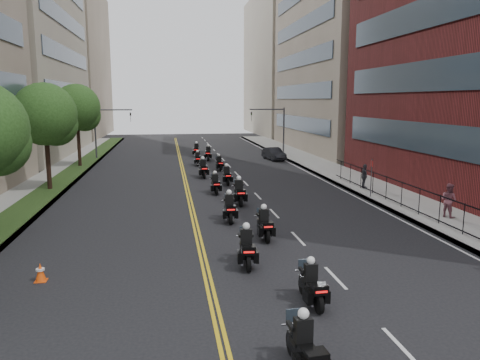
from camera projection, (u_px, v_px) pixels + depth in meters
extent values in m
plane|color=black|center=(284.00, 358.00, 11.85)|extent=(160.00, 160.00, 0.00)
cube|color=gray|center=(352.00, 179.00, 38.00)|extent=(4.00, 90.00, 0.15)
cube|color=gray|center=(42.00, 188.00, 34.36)|extent=(4.00, 90.00, 0.15)
cube|color=#213B15|center=(53.00, 186.00, 34.47)|extent=(2.00, 90.00, 0.04)
cube|color=#333F4C|center=(432.00, 147.00, 29.92)|extent=(0.12, 25.80, 1.80)
cube|color=#333F4C|center=(436.00, 83.00, 29.24)|extent=(0.12, 25.80, 1.80)
cube|color=#333F4C|center=(441.00, 16.00, 28.57)|extent=(0.12, 25.80, 1.80)
cube|color=#80705D|center=(358.00, 32.00, 59.31)|extent=(15.00, 28.00, 30.00)
cube|color=#333F4C|center=(298.00, 123.00, 60.11)|extent=(0.12, 24.08, 1.80)
cube|color=#333F4C|center=(299.00, 92.00, 59.43)|extent=(0.12, 24.08, 1.80)
cube|color=#333F4C|center=(300.00, 59.00, 58.76)|extent=(0.12, 24.08, 1.80)
cube|color=#333F4C|center=(301.00, 26.00, 58.08)|extent=(0.12, 24.08, 1.80)
cube|color=gray|center=(295.00, 65.00, 88.86)|extent=(15.00, 28.00, 26.00)
cube|color=#333F4C|center=(73.00, 125.00, 55.89)|extent=(0.12, 24.08, 1.80)
cube|color=#333F4C|center=(71.00, 91.00, 55.21)|extent=(0.12, 24.08, 1.80)
cube|color=#333F4C|center=(69.00, 56.00, 54.53)|extent=(0.12, 24.08, 1.80)
cube|color=#333F4C|center=(66.00, 20.00, 53.86)|extent=(0.12, 24.08, 1.80)
cube|color=#80705D|center=(55.00, 62.00, 82.28)|extent=(16.00, 28.00, 26.00)
cube|color=black|center=(430.00, 192.00, 24.93)|extent=(0.05, 28.00, 0.05)
cube|color=black|center=(428.00, 216.00, 25.15)|extent=(0.05, 28.00, 0.05)
cylinder|color=black|center=(48.00, 156.00, 33.09)|extent=(0.32, 0.32, 5.11)
sphere|color=#204517|center=(45.00, 114.00, 32.60)|extent=(4.40, 4.40, 4.40)
sphere|color=#204517|center=(56.00, 124.00, 33.20)|extent=(3.08, 3.08, 3.08)
cylinder|color=black|center=(79.00, 140.00, 44.75)|extent=(0.32, 0.32, 5.39)
sphere|color=#204517|center=(77.00, 107.00, 44.23)|extent=(4.40, 4.40, 4.40)
sphere|color=#204517|center=(84.00, 115.00, 44.84)|extent=(3.08, 3.08, 3.08)
cylinder|color=#3F3F44|center=(284.00, 132.00, 53.86)|extent=(0.18, 0.18, 5.60)
cylinder|color=#3F3F44|center=(267.00, 109.00, 53.12)|extent=(4.00, 0.14, 0.14)
imported|color=black|center=(251.00, 116.00, 52.98)|extent=(0.16, 0.20, 1.00)
cylinder|color=#3F3F44|center=(95.00, 134.00, 50.69)|extent=(0.18, 0.18, 5.60)
cylinder|color=#3F3F44|center=(113.00, 110.00, 50.55)|extent=(4.00, 0.14, 0.14)
imported|color=black|center=(131.00, 117.00, 50.96)|extent=(0.16, 0.20, 1.00)
cylinder|color=black|center=(292.00, 344.00, 11.93)|extent=(0.18, 0.66, 0.65)
cube|color=black|center=(303.00, 349.00, 11.15)|extent=(0.50, 1.32, 0.38)
cube|color=silver|center=(303.00, 357.00, 11.23)|extent=(0.40, 0.55, 0.29)
cube|color=black|center=(316.00, 357.00, 10.37)|extent=(0.53, 0.44, 0.31)
cube|color=black|center=(303.00, 330.00, 11.11)|extent=(0.44, 0.30, 0.60)
sphere|color=white|center=(303.00, 314.00, 11.05)|extent=(0.28, 0.28, 0.28)
cylinder|color=black|center=(319.00, 304.00, 14.29)|extent=(0.16, 0.63, 0.63)
cylinder|color=black|center=(303.00, 285.00, 15.72)|extent=(0.16, 0.63, 0.63)
cube|color=black|center=(311.00, 286.00, 14.96)|extent=(0.44, 1.26, 0.37)
cube|color=silver|center=(310.00, 292.00, 15.04)|extent=(0.37, 0.52, 0.28)
cube|color=black|center=(319.00, 289.00, 14.21)|extent=(0.50, 0.41, 0.30)
cube|color=red|center=(322.00, 292.00, 14.02)|extent=(0.37, 0.04, 0.06)
cube|color=black|center=(311.00, 272.00, 14.93)|extent=(0.42, 0.28, 0.57)
sphere|color=white|center=(311.00, 260.00, 14.87)|extent=(0.27, 0.27, 0.27)
cylinder|color=black|center=(248.00, 263.00, 17.74)|extent=(0.19, 0.70, 0.69)
cylinder|color=black|center=(244.00, 250.00, 19.34)|extent=(0.19, 0.70, 0.69)
cube|color=black|center=(246.00, 249.00, 18.49)|extent=(0.52, 1.40, 0.41)
cube|color=silver|center=(246.00, 255.00, 18.58)|extent=(0.42, 0.58, 0.30)
cube|color=black|center=(248.00, 250.00, 17.66)|extent=(0.56, 0.46, 0.32)
cube|color=red|center=(249.00, 252.00, 17.45)|extent=(0.41, 0.06, 0.07)
cube|color=black|center=(246.00, 237.00, 18.46)|extent=(0.46, 0.31, 0.63)
sphere|color=white|center=(246.00, 226.00, 18.40)|extent=(0.29, 0.29, 0.29)
cylinder|color=black|center=(267.00, 236.00, 21.30)|extent=(0.14, 0.67, 0.67)
cylinder|color=black|center=(260.00, 227.00, 22.83)|extent=(0.14, 0.67, 0.67)
cube|color=black|center=(264.00, 226.00, 22.02)|extent=(0.42, 1.33, 0.39)
cube|color=silver|center=(264.00, 230.00, 22.10)|extent=(0.37, 0.54, 0.29)
cube|color=black|center=(267.00, 225.00, 21.21)|extent=(0.51, 0.41, 0.31)
cube|color=red|center=(268.00, 227.00, 21.02)|extent=(0.39, 0.03, 0.07)
cube|color=black|center=(264.00, 215.00, 21.98)|extent=(0.43, 0.28, 0.61)
sphere|color=white|center=(264.00, 207.00, 21.92)|extent=(0.28, 0.28, 0.28)
cylinder|color=black|center=(231.00, 218.00, 24.48)|extent=(0.17, 0.69, 0.69)
cylinder|color=black|center=(228.00, 211.00, 26.07)|extent=(0.17, 0.69, 0.69)
cube|color=black|center=(229.00, 209.00, 25.22)|extent=(0.48, 1.39, 0.41)
cube|color=silver|center=(229.00, 213.00, 25.31)|extent=(0.41, 0.57, 0.30)
cube|color=black|center=(231.00, 208.00, 24.39)|extent=(0.54, 0.45, 0.32)
cube|color=red|center=(231.00, 210.00, 24.18)|extent=(0.41, 0.05, 0.07)
cube|color=black|center=(229.00, 200.00, 25.19)|extent=(0.46, 0.30, 0.63)
sphere|color=white|center=(229.00, 192.00, 25.13)|extent=(0.29, 0.29, 0.29)
cylinder|color=black|center=(241.00, 201.00, 28.53)|extent=(0.17, 0.73, 0.72)
cylinder|color=black|center=(237.00, 196.00, 30.20)|extent=(0.17, 0.73, 0.72)
cube|color=black|center=(239.00, 194.00, 29.32)|extent=(0.48, 1.45, 0.43)
cube|color=silver|center=(239.00, 197.00, 29.41)|extent=(0.42, 0.60, 0.32)
cube|color=black|center=(241.00, 192.00, 28.44)|extent=(0.56, 0.46, 0.34)
cube|color=red|center=(241.00, 193.00, 28.22)|extent=(0.43, 0.04, 0.07)
cube|color=black|center=(239.00, 185.00, 29.28)|extent=(0.48, 0.31, 0.66)
sphere|color=white|center=(239.00, 178.00, 29.21)|extent=(0.31, 0.31, 0.31)
cylinder|color=black|center=(217.00, 191.00, 31.98)|extent=(0.15, 0.65, 0.65)
cylinder|color=black|center=(214.00, 187.00, 33.45)|extent=(0.15, 0.65, 0.65)
cube|color=black|center=(215.00, 185.00, 32.67)|extent=(0.43, 1.29, 0.38)
cube|color=silver|center=(215.00, 188.00, 32.75)|extent=(0.37, 0.53, 0.28)
cube|color=black|center=(216.00, 184.00, 31.89)|extent=(0.50, 0.41, 0.30)
cube|color=red|center=(217.00, 184.00, 31.70)|extent=(0.38, 0.04, 0.07)
cube|color=black|center=(215.00, 178.00, 32.63)|extent=(0.42, 0.28, 0.59)
sphere|color=white|center=(215.00, 173.00, 32.58)|extent=(0.28, 0.28, 0.28)
cylinder|color=black|center=(228.00, 182.00, 35.50)|extent=(0.14, 0.66, 0.66)
cylinder|color=black|center=(225.00, 178.00, 37.00)|extent=(0.14, 0.66, 0.66)
cube|color=black|center=(227.00, 177.00, 36.21)|extent=(0.42, 1.31, 0.39)
cube|color=silver|center=(227.00, 179.00, 36.29)|extent=(0.37, 0.53, 0.29)
cube|color=black|center=(228.00, 175.00, 35.42)|extent=(0.51, 0.41, 0.31)
cube|color=red|center=(228.00, 176.00, 35.23)|extent=(0.39, 0.03, 0.07)
cube|color=black|center=(226.00, 170.00, 36.17)|extent=(0.43, 0.27, 0.60)
sphere|color=white|center=(226.00, 165.00, 36.11)|extent=(0.28, 0.28, 0.28)
cylinder|color=black|center=(204.00, 175.00, 38.63)|extent=(0.18, 0.73, 0.72)
cylinder|color=black|center=(202.00, 172.00, 40.27)|extent=(0.18, 0.73, 0.72)
cube|color=black|center=(203.00, 170.00, 39.40)|extent=(0.51, 1.45, 0.42)
cube|color=silver|center=(203.00, 172.00, 39.49)|extent=(0.43, 0.60, 0.32)
cube|color=black|center=(204.00, 168.00, 38.53)|extent=(0.57, 0.47, 0.34)
cube|color=red|center=(205.00, 169.00, 38.32)|extent=(0.42, 0.05, 0.07)
cube|color=black|center=(203.00, 163.00, 39.36)|extent=(0.48, 0.32, 0.66)
sphere|color=white|center=(203.00, 158.00, 39.29)|extent=(0.31, 0.31, 0.31)
cylinder|color=black|center=(221.00, 168.00, 42.66)|extent=(0.18, 0.63, 0.62)
cylinder|color=black|center=(218.00, 166.00, 44.07)|extent=(0.18, 0.63, 0.62)
cube|color=black|center=(219.00, 164.00, 43.32)|extent=(0.49, 1.27, 0.37)
cube|color=silver|center=(219.00, 166.00, 43.40)|extent=(0.39, 0.53, 0.28)
cube|color=black|center=(221.00, 163.00, 42.58)|extent=(0.51, 0.42, 0.29)
cube|color=red|center=(221.00, 163.00, 42.40)|extent=(0.37, 0.06, 0.06)
cube|color=black|center=(219.00, 159.00, 43.29)|extent=(0.42, 0.29, 0.57)
sphere|color=white|center=(219.00, 155.00, 43.23)|extent=(0.27, 0.27, 0.27)
cylinder|color=black|center=(198.00, 163.00, 45.98)|extent=(0.14, 0.62, 0.62)
cylinder|color=black|center=(197.00, 161.00, 47.40)|extent=(0.14, 0.62, 0.62)
cube|color=black|center=(198.00, 160.00, 46.65)|extent=(0.41, 1.24, 0.36)
cube|color=silver|center=(198.00, 162.00, 46.73)|extent=(0.36, 0.51, 0.27)
cube|color=black|center=(198.00, 158.00, 45.90)|extent=(0.48, 0.39, 0.29)
cube|color=red|center=(198.00, 159.00, 45.71)|extent=(0.36, 0.04, 0.06)
cube|color=black|center=(198.00, 155.00, 46.61)|extent=(0.41, 0.27, 0.56)
sphere|color=white|center=(197.00, 151.00, 46.56)|extent=(0.26, 0.26, 0.26)
cylinder|color=black|center=(208.00, 158.00, 49.80)|extent=(0.23, 0.71, 0.70)
cylinder|color=black|center=(209.00, 156.00, 51.42)|extent=(0.23, 0.71, 0.70)
cube|color=black|center=(208.00, 154.00, 50.56)|extent=(0.61, 1.43, 0.41)
cube|color=silver|center=(208.00, 157.00, 50.65)|extent=(0.46, 0.61, 0.31)
cube|color=black|center=(208.00, 153.00, 49.70)|extent=(0.59, 0.50, 0.33)
cube|color=red|center=(208.00, 153.00, 49.50)|extent=(0.41, 0.08, 0.07)
cube|color=black|center=(208.00, 150.00, 50.52)|extent=(0.49, 0.34, 0.64)
sphere|color=white|center=(208.00, 146.00, 50.46)|extent=(0.30, 0.30, 0.30)
cylinder|color=black|center=(196.00, 154.00, 53.15)|extent=(0.23, 0.72, 0.71)
cylinder|color=black|center=(197.00, 153.00, 54.80)|extent=(0.23, 0.72, 0.71)
cube|color=black|center=(197.00, 151.00, 53.93)|extent=(0.60, 1.45, 0.42)
cube|color=silver|center=(197.00, 153.00, 54.02)|extent=(0.46, 0.62, 0.31)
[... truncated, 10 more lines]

